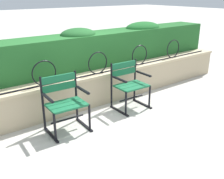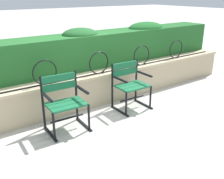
# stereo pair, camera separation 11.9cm
# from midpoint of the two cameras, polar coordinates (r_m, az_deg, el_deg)

# --- Properties ---
(ground_plane) EXTENTS (60.00, 60.00, 0.00)m
(ground_plane) POSITION_cam_midpoint_polar(r_m,az_deg,el_deg) (4.42, 1.51, -7.05)
(ground_plane) COLOR #BCB7AD
(stone_wall) EXTENTS (7.38, 0.41, 0.61)m
(stone_wall) POSITION_cam_midpoint_polar(r_m,az_deg,el_deg) (4.95, -4.50, -0.07)
(stone_wall) COLOR tan
(stone_wall) RESTS_ON ground
(iron_arch_fence) EXTENTS (6.84, 0.02, 0.42)m
(iron_arch_fence) POSITION_cam_midpoint_polar(r_m,az_deg,el_deg) (4.61, -7.07, 4.54)
(iron_arch_fence) COLOR black
(iron_arch_fence) RESTS_ON stone_wall
(hedge_row) EXTENTS (7.23, 0.66, 0.80)m
(hedge_row) POSITION_cam_midpoint_polar(r_m,az_deg,el_deg) (5.20, -7.48, 8.44)
(hedge_row) COLOR #236028
(hedge_row) RESTS_ON stone_wall
(park_chair_left) EXTENTS (0.64, 0.55, 0.87)m
(park_chair_left) POSITION_cam_midpoint_polar(r_m,az_deg,el_deg) (4.10, -9.60, -2.48)
(park_chair_left) COLOR #19663D
(park_chair_left) RESTS_ON ground
(park_chair_right) EXTENTS (0.62, 0.54, 0.85)m
(park_chair_right) POSITION_cam_midpoint_polar(r_m,az_deg,el_deg) (4.82, 4.63, 1.25)
(park_chair_right) COLOR #19663D
(park_chair_right) RESTS_ON ground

